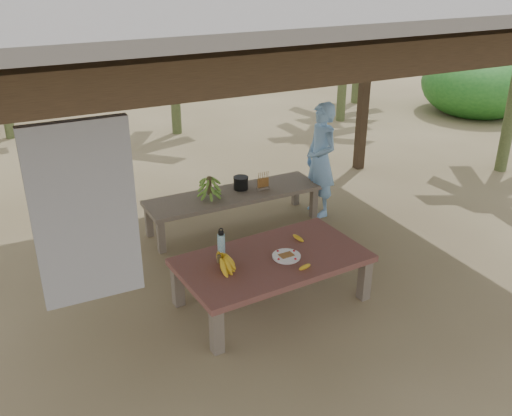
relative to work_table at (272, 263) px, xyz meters
name	(u,v)px	position (x,y,z in m)	size (l,w,h in m)	color
ground	(268,276)	(0.18, 0.44, -0.43)	(80.00, 80.00, 0.00)	brown
pavilion	(270,2)	(0.17, 0.42, 2.34)	(6.60, 5.60, 2.95)	black
work_table	(272,263)	(0.00, 0.00, 0.00)	(1.87, 1.14, 0.50)	brown
bench	(234,197)	(0.35, 1.70, -0.04)	(2.21, 0.64, 0.45)	brown
ripe_banana_bunch	(219,262)	(-0.55, 0.00, 0.15)	(0.29, 0.25, 0.18)	gold
plate	(286,256)	(0.11, -0.07, 0.08)	(0.27, 0.27, 0.04)	white
loose_banana_front	(305,267)	(0.17, -0.32, 0.09)	(0.04, 0.18, 0.04)	gold
loose_banana_side	(298,238)	(0.40, 0.20, 0.09)	(0.04, 0.15, 0.04)	gold
water_flask	(221,243)	(-0.41, 0.28, 0.18)	(0.07, 0.07, 0.28)	#3B9EBA
green_banana_stalk	(209,187)	(0.03, 1.70, 0.16)	(0.25, 0.25, 0.29)	#598C2D
cooking_pot	(241,183)	(0.49, 1.79, 0.09)	(0.18, 0.18, 0.15)	black
skewer_rack	(263,180)	(0.73, 1.66, 0.14)	(0.18, 0.08, 0.24)	#A57F47
woman	(321,160)	(1.52, 1.58, 0.31)	(0.54, 0.35, 1.48)	#76A6E0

